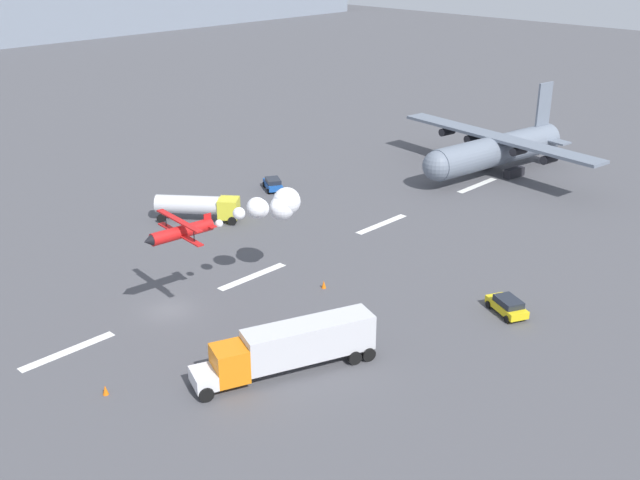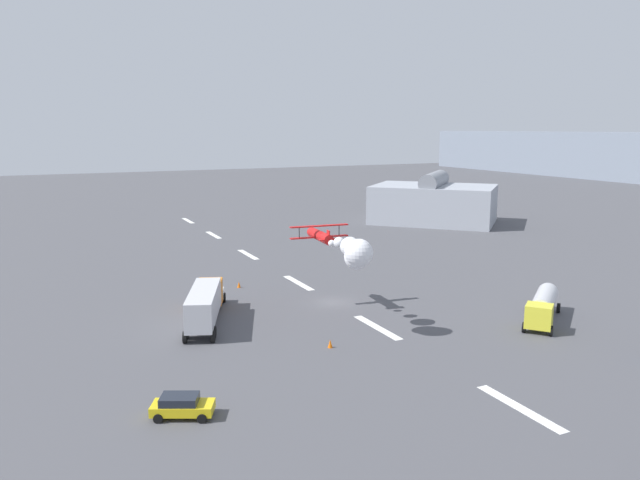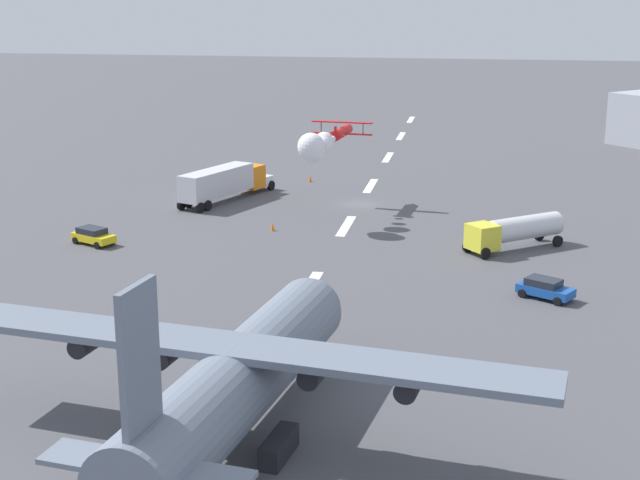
{
  "view_description": "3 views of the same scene",
  "coord_description": "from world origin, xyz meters",
  "views": [
    {
      "loc": [
        -32.36,
        -50.2,
        31.01
      ],
      "look_at": [
        16.23,
        -2.64,
        2.61
      ],
      "focal_mm": 42.09,
      "sensor_mm": 36.0,
      "label": 1
    },
    {
      "loc": [
        58.77,
        -29.63,
        19.14
      ],
      "look_at": [
        0.67,
        -1.9,
        7.32
      ],
      "focal_mm": 34.4,
      "sensor_mm": 36.0,
      "label": 2
    },
    {
      "loc": [
        94.84,
        12.66,
        22.12
      ],
      "look_at": [
        24.06,
        0.0,
        2.47
      ],
      "focal_mm": 51.36,
      "sensor_mm": 36.0,
      "label": 3
    }
  ],
  "objects": [
    {
      "name": "semi_truck_orange",
      "position": [
        0.9,
        -14.64,
        2.12
      ],
      "size": [
        14.16,
        7.71,
        3.7
      ],
      "color": "silver",
      "rests_on": "ground"
    },
    {
      "name": "fuel_tanker_truck",
      "position": [
        15.26,
        15.77,
        1.75
      ],
      "size": [
        7.88,
        8.89,
        2.9
      ],
      "color": "yellow",
      "rests_on": "ground"
    },
    {
      "name": "runway_stripe_3",
      "position": [
        -9.64,
        0.0,
        0.01
      ],
      "size": [
        8.0,
        0.9,
        0.01
      ],
      "primitive_type": "cube",
      "color": "white",
      "rests_on": "ground"
    },
    {
      "name": "runway_stripe_4",
      "position": [
        9.64,
        0.0,
        0.01
      ],
      "size": [
        8.0,
        0.9,
        0.01
      ],
      "primitive_type": "cube",
      "color": "white",
      "rests_on": "ground"
    },
    {
      "name": "stunt_biplane_red",
      "position": [
        8.67,
        -2.72,
        7.85
      ],
      "size": [
        15.52,
        6.5,
        2.92
      ],
      "color": "red"
    },
    {
      "name": "traffic_cone_near",
      "position": [
        -10.68,
        -7.42,
        0.38
      ],
      "size": [
        0.44,
        0.44,
        0.75
      ],
      "primitive_type": "cone",
      "color": "orange",
      "rests_on": "ground"
    },
    {
      "name": "ground_plane",
      "position": [
        0.0,
        0.0,
        0.0
      ],
      "size": [
        440.0,
        440.0,
        0.0
      ],
      "primitive_type": "plane",
      "color": "#4C4C51",
      "rests_on": "ground"
    },
    {
      "name": "traffic_cone_far",
      "position": [
        12.66,
        -6.62,
        0.38
      ],
      "size": [
        0.44,
        0.44,
        0.75
      ],
      "primitive_type": "cone",
      "color": "orange",
      "rests_on": "ground"
    },
    {
      "name": "airport_staff_sedan",
      "position": [
        28.46,
        17.75,
        0.81
      ],
      "size": [
        3.59,
        4.41,
        1.52
      ],
      "color": "#194CA5",
      "rests_on": "ground"
    },
    {
      "name": "runway_stripe_5",
      "position": [
        28.92,
        0.0,
        0.01
      ],
      "size": [
        8.0,
        0.9,
        0.01
      ],
      "primitive_type": "cube",
      "color": "white",
      "rests_on": "ground"
    },
    {
      "name": "runway_stripe_6",
      "position": [
        48.21,
        0.0,
        0.01
      ],
      "size": [
        8.0,
        0.9,
        0.01
      ],
      "primitive_type": "cube",
      "color": "white",
      "rests_on": "ground"
    },
    {
      "name": "followme_car_yellow",
      "position": [
        20.16,
        -21.48,
        0.81
      ],
      "size": [
        3.39,
        4.49,
        1.52
      ],
      "color": "yellow",
      "rests_on": "ground"
    },
    {
      "name": "cargo_transport_plane",
      "position": [
        52.97,
        1.34,
        3.43
      ],
      "size": [
        24.52,
        31.72,
        11.3
      ],
      "color": "slate",
      "rests_on": "ground"
    }
  ]
}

